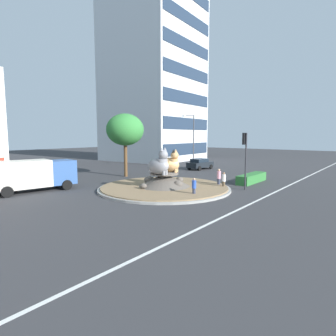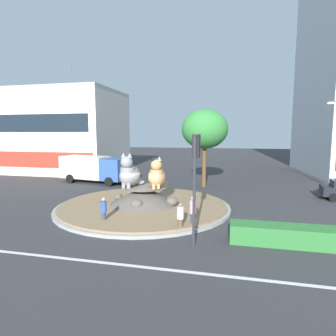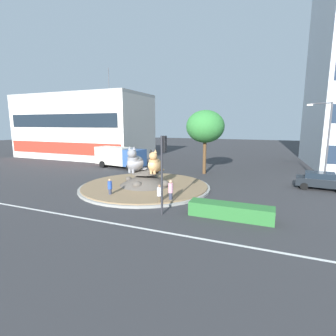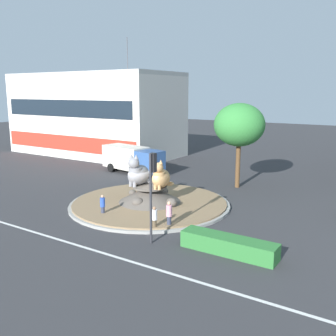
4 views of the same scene
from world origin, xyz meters
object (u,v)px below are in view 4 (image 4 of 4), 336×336
pedestrian_white_shirt (154,218)px  delivery_box_truck (132,159)px  shophouse_block (95,114)px  pedestrian_blue_shirt (103,205)px  pedestrian_pink_shirt (169,214)px  broadleaf_tree_behind_island (239,125)px  cat_statue_grey (138,173)px  traffic_light_mast (152,181)px  cat_statue_calico (161,177)px

pedestrian_white_shirt → delivery_box_truck: delivery_box_truck is taller
shophouse_block → delivery_box_truck: (12.26, -7.53, -3.81)m
pedestrian_blue_shirt → delivery_box_truck: bearing=-163.9°
delivery_box_truck → pedestrian_pink_shirt: bearing=-34.2°
pedestrian_white_shirt → pedestrian_blue_shirt: (-4.48, 0.29, -0.01)m
pedestrian_blue_shirt → pedestrian_pink_shirt: (5.03, 0.52, 0.12)m
broadleaf_tree_behind_island → pedestrian_white_shirt: bearing=-89.9°
cat_statue_grey → shophouse_block: shophouse_block is taller
pedestrian_pink_shirt → delivery_box_truck: (-12.06, 11.72, 0.62)m
traffic_light_mast → pedestrian_pink_shirt: size_ratio=2.89×
broadleaf_tree_behind_island → pedestrian_blue_shirt: (-4.45, -12.63, -4.71)m
traffic_light_mast → pedestrian_white_shirt: bearing=42.7°
shophouse_block → pedestrian_pink_shirt: bearing=-38.5°
broadleaf_tree_behind_island → pedestrian_blue_shirt: 14.20m
cat_statue_calico → pedestrian_blue_shirt: cat_statue_calico is taller
traffic_light_mast → delivery_box_truck: (-12.46, 14.06, -2.01)m
cat_statue_grey → pedestrian_white_shirt: cat_statue_grey is taller
cat_statue_grey → pedestrian_blue_shirt: cat_statue_grey is taller
pedestrian_white_shirt → broadleaf_tree_behind_island: bearing=-26.1°
shophouse_block → delivery_box_truck: size_ratio=3.04×
traffic_light_mast → pedestrian_blue_shirt: size_ratio=3.31×
cat_statue_calico → broadleaf_tree_behind_island: size_ratio=0.30×
pedestrian_pink_shirt → delivery_box_truck: size_ratio=0.23×
pedestrian_white_shirt → delivery_box_truck: 17.03m
cat_statue_grey → shophouse_block: bearing=-130.0°
shophouse_block → broadleaf_tree_behind_island: bearing=-16.8°
cat_statue_grey → pedestrian_pink_shirt: size_ratio=1.39×
pedestrian_white_shirt → pedestrian_blue_shirt: 4.49m
shophouse_block → pedestrian_blue_shirt: size_ratio=14.87×
broadleaf_tree_behind_island → pedestrian_blue_shirt: bearing=-109.4°
cat_statue_grey → pedestrian_blue_shirt: size_ratio=1.59×
cat_statue_grey → delivery_box_truck: cat_statue_grey is taller
cat_statue_grey → delivery_box_truck: (-7.19, 8.49, -0.81)m
cat_statue_calico → delivery_box_truck: 12.32m
cat_statue_grey → shophouse_block: size_ratio=0.11×
delivery_box_truck → pedestrian_blue_shirt: bearing=-50.1°
pedestrian_blue_shirt → cat_statue_grey: bearing=163.8°
shophouse_block → pedestrian_pink_shirt: size_ratio=12.99×
delivery_box_truck → broadleaf_tree_behind_island: bearing=11.9°
traffic_light_mast → pedestrian_blue_shirt: traffic_light_mast is taller
pedestrian_white_shirt → pedestrian_pink_shirt: 0.98m
shophouse_block → pedestrian_white_shirt: (23.78, -20.06, -4.54)m
shophouse_block → cat_statue_calico: bearing=-36.6°
traffic_light_mast → delivery_box_truck: traffic_light_mast is taller
pedestrian_white_shirt → pedestrian_blue_shirt: pedestrian_white_shirt is taller
cat_statue_calico → pedestrian_pink_shirt: cat_statue_calico is taller
pedestrian_pink_shirt → pedestrian_blue_shirt: bearing=41.3°
cat_statue_calico → pedestrian_white_shirt: (2.41, -4.26, -1.45)m
cat_statue_grey → broadleaf_tree_behind_island: broadleaf_tree_behind_island is taller
cat_statue_grey → pedestrian_white_shirt: bearing=46.4°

